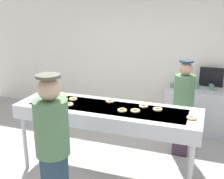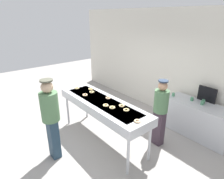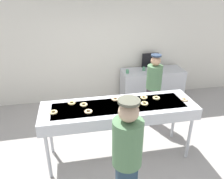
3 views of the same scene
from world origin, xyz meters
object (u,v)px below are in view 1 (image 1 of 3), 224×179
paper_cup_0 (172,85)px  paper_cup_3 (212,88)px  menu_display (211,77)px  plain_donut_8 (73,99)px  paper_cup_1 (211,86)px  plain_donut_2 (69,104)px  plain_donut_7 (135,111)px  customer_waiting (53,144)px  plain_donut_1 (192,118)px  plain_donut_4 (110,101)px  worker_baker (183,104)px  plain_donut_0 (158,109)px  paper_cup_2 (197,86)px  plain_donut_9 (65,96)px  plain_donut_3 (39,99)px  fryer_conveyor (107,113)px  prep_counter (208,111)px  plain_donut_6 (122,110)px  plain_donut_5 (144,106)px

paper_cup_0 → paper_cup_3: size_ratio=1.00×
menu_display → paper_cup_3: bearing=-82.7°
plain_donut_8 → paper_cup_1: 2.76m
plain_donut_2 → plain_donut_7: bearing=4.8°
plain_donut_2 → customer_waiting: bearing=-70.8°
plain_donut_1 → plain_donut_4: (-1.17, 0.24, 0.00)m
plain_donut_2 → worker_baker: worker_baker is taller
plain_donut_0 → paper_cup_2: bearing=77.7°
plain_donut_9 → customer_waiting: (0.60, -1.36, -0.04)m
paper_cup_0 → customer_waiting: bearing=-104.8°
plain_donut_8 → paper_cup_0: 2.15m
plain_donut_0 → plain_donut_8: bearing=179.9°
plain_donut_3 → paper_cup_2: 2.97m
fryer_conveyor → plain_donut_7: plain_donut_7 is taller
plain_donut_9 → paper_cup_2: bearing=43.8°
plain_donut_2 → paper_cup_3: plain_donut_2 is taller
plain_donut_4 → customer_waiting: customer_waiting is taller
paper_cup_0 → plain_donut_1: bearing=-75.2°
plain_donut_0 → plain_donut_9: bearing=176.2°
plain_donut_4 → customer_waiting: 1.36m
plain_donut_4 → plain_donut_7: (0.45, -0.25, 0.00)m
paper_cup_1 → paper_cup_2: same height
plain_donut_0 → customer_waiting: size_ratio=0.07×
prep_counter → plain_donut_6: bearing=-117.9°
plain_donut_9 → customer_waiting: 1.48m
plain_donut_2 → paper_cup_2: plain_donut_2 is taller
menu_display → plain_donut_5: bearing=-112.7°
plain_donut_7 → paper_cup_1: plain_donut_7 is taller
paper_cup_2 → menu_display: (0.24, 0.23, 0.14)m
plain_donut_7 → customer_waiting: bearing=-117.9°
plain_donut_6 → paper_cup_1: 2.43m
plain_donut_7 → plain_donut_8: same height
plain_donut_9 → prep_counter: bearing=39.9°
plain_donut_8 → worker_baker: bearing=27.6°
paper_cup_1 → paper_cup_3: 0.11m
plain_donut_2 → plain_donut_4: 0.59m
plain_donut_8 → worker_baker: (1.53, 0.80, -0.17)m
plain_donut_2 → plain_donut_3: 0.54m
plain_donut_7 → plain_donut_8: 1.01m
paper_cup_0 → prep_counter: bearing=7.0°
customer_waiting → paper_cup_2: customer_waiting is taller
plain_donut_1 → worker_baker: bearing=101.2°
menu_display → fryer_conveyor: bearing=-121.1°
plain_donut_6 → menu_display: menu_display is taller
plain_donut_5 → paper_cup_0: bearing=84.9°
plain_donut_9 → menu_display: (2.11, 2.02, -0.01)m
plain_donut_0 → worker_baker: bearing=71.8°
paper_cup_3 → menu_display: (-0.03, 0.26, 0.14)m
plain_donut_0 → plain_donut_1: (0.45, -0.15, 0.00)m
plain_donut_0 → paper_cup_3: size_ratio=1.40×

